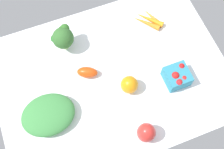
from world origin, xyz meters
The scene contains 8 objects.
tablecloth centered at (0.00, 0.00, 1.00)cm, with size 104.00×76.00×2.00cm, color white.
roma_tomato centered at (9.98, -4.74, 4.46)cm, with size 9.21×4.92×4.92cm, color #D74612.
berry_basket centered at (-25.95, 11.81, 5.85)cm, with size 10.19×10.19×8.21cm.
leafy_greens_clump centered at (31.46, 8.04, 5.32)cm, with size 22.59×18.21×6.65cm, color #3C8641.
bell_pepper_orange centered at (-4.94, 8.02, 6.19)cm, with size 7.63×7.63×8.39cm, color orange.
bell_pepper_red centered at (-3.31, 29.68, 6.99)cm, with size 7.58×7.58×9.99cm, color red.
carrot_bunch centered at (-27.10, -21.01, 3.34)cm, with size 13.97×14.65×2.81cm.
broccoli_head centered at (15.08, -22.41, 9.85)cm, with size 10.26×10.27×12.78cm.
Camera 1 is at (17.94, 46.95, 121.24)cm, focal length 45.99 mm.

